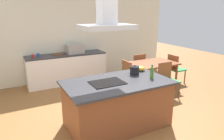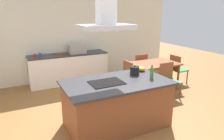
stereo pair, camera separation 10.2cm
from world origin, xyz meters
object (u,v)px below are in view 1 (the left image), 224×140
olive_oil_bottle (152,73)px  chair_facing_island (167,78)px  coffee_mug_blue (38,55)px  countertop_microwave (75,49)px  cooktop (107,83)px  chair_at_left_end (123,76)px  coffee_mug_red (33,56)px  cutting_board (58,54)px  mixing_bowl (140,68)px  range_hood (107,14)px  chair_facing_back_wall (137,66)px  tea_kettle (135,70)px  chair_at_right_end (175,67)px  dining_table (151,66)px

olive_oil_bottle → chair_facing_island: size_ratio=0.30×
coffee_mug_blue → countertop_microwave: bearing=-2.9°
cooktop → chair_at_left_end: bearing=49.3°
chair_facing_island → coffee_mug_red: bearing=142.7°
cutting_board → mixing_bowl: bearing=-65.6°
coffee_mug_blue → range_hood: (0.74, -2.93, 1.16)m
chair_facing_back_wall → tea_kettle: bearing=-126.6°
coffee_mug_blue → chair_at_right_end: coffee_mug_blue is taller
cooktop → countertop_microwave: bearing=83.4°
tea_kettle → chair_at_left_end: (0.39, 1.10, -0.48)m
chair_at_left_end → countertop_microwave: bearing=116.1°
range_hood → cooktop: bearing=0.0°
tea_kettle → chair_at_right_end: bearing=26.3°
mixing_bowl → dining_table: bearing=41.7°
mixing_bowl → chair_facing_island: 1.16m
tea_kettle → coffee_mug_red: tea_kettle is taller
range_hood → chair_at_right_end: bearing=23.7°
countertop_microwave → chair_at_left_end: bearing=-63.9°
chair_at_left_end → range_hood: (-1.11, -1.29, 1.59)m
coffee_mug_blue → chair_at_left_end: 2.51m
tea_kettle → range_hood: 1.34m
cooktop → olive_oil_bottle: 0.90m
chair_facing_back_wall → coffee_mug_blue: bearing=160.6°
dining_table → mixing_bowl: bearing=-138.3°
cutting_board → dining_table: bearing=-36.6°
countertop_microwave → chair_at_left_end: 1.84m
mixing_bowl → cutting_board: mixing_bowl is taller
olive_oil_bottle → chair_facing_island: (1.15, 0.78, -0.50)m
chair_facing_island → chair_at_left_end: bearing=144.0°
tea_kettle → chair_facing_back_wall: tea_kettle is taller
cooktop → range_hood: range_hood is taller
cooktop → coffee_mug_blue: (-0.74, 2.93, 0.04)m
tea_kettle → coffee_mug_blue: bearing=118.0°
cooktop → chair_facing_back_wall: size_ratio=0.67×
cutting_board → chair_facing_island: bearing=-46.2°
tea_kettle → cutting_board: size_ratio=0.71×
cooktop → tea_kettle: (0.72, 0.20, 0.08)m
olive_oil_bottle → chair_facing_island: olive_oil_bottle is taller
cooktop → cutting_board: 2.94m
cooktop → coffee_mug_red: 2.99m
olive_oil_bottle → range_hood: range_hood is taller
coffee_mug_blue → chair_at_right_end: (3.68, -1.64, -0.44)m
mixing_bowl → cooktop: bearing=-159.7°
olive_oil_bottle → chair_at_right_end: 2.57m
dining_table → olive_oil_bottle: bearing=-128.4°
mixing_bowl → chair_at_right_end: (1.96, 0.93, -0.44)m
olive_oil_bottle → range_hood: size_ratio=0.29×
dining_table → chair_facing_island: 0.68m
cutting_board → dining_table: 2.76m
coffee_mug_red → cutting_board: coffee_mug_red is taller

